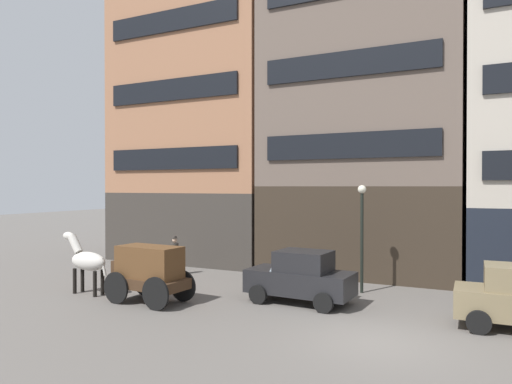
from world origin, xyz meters
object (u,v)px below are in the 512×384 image
draft_horse (87,260)px  streetlamp_curbside (362,223)px  pedestrian_officer (175,254)px  cargo_wagon (148,270)px  sedan_dark (301,277)px

draft_horse → streetlamp_curbside: bearing=27.2°
pedestrian_officer → streetlamp_curbside: streetlamp_curbside is taller
draft_horse → pedestrian_officer: size_ratio=1.31×
draft_horse → cargo_wagon: bearing=-0.1°
cargo_wagon → sedan_dark: size_ratio=0.79×
cargo_wagon → streetlamp_curbside: 8.11m
sedan_dark → pedestrian_officer: (-7.05, 2.30, 0.07)m
draft_horse → streetlamp_curbside: size_ratio=0.57×
sedan_dark → streetlamp_curbside: (1.54, 2.51, 1.76)m
cargo_wagon → sedan_dark: cargo_wagon is taller
cargo_wagon → draft_horse: size_ratio=1.27×
sedan_dark → streetlamp_curbside: size_ratio=0.92×
sedan_dark → pedestrian_officer: sedan_dark is taller
draft_horse → streetlamp_curbside: 10.56m
sedan_dark → pedestrian_officer: size_ratio=2.11×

